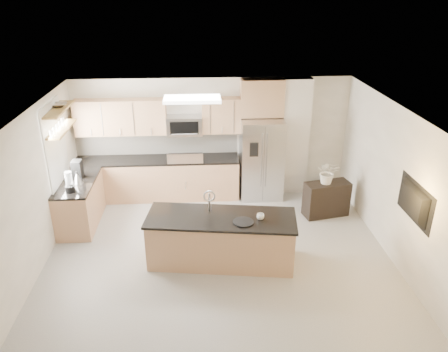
{
  "coord_description": "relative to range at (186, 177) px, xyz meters",
  "views": [
    {
      "loc": [
        -0.31,
        -5.96,
        4.44
      ],
      "look_at": [
        0.14,
        1.3,
        1.2
      ],
      "focal_mm": 35.0,
      "sensor_mm": 36.0,
      "label": 1
    }
  ],
  "objects": [
    {
      "name": "window",
      "position": [
        -2.38,
        -1.07,
        1.18
      ],
      "size": [
        0.04,
        1.15,
        1.65
      ],
      "color": "white",
      "rests_on": "wall_left"
    },
    {
      "name": "upper_cabinets",
      "position": [
        -0.7,
        0.16,
        1.35
      ],
      "size": [
        3.5,
        0.33,
        0.75
      ],
      "color": "tan",
      "rests_on": "wall_back"
    },
    {
      "name": "island",
      "position": [
        0.63,
        -2.54,
        -0.04
      ],
      "size": [
        2.59,
        1.24,
        1.29
      ],
      "rotation": [
        0.0,
        0.0,
        -0.14
      ],
      "color": "tan",
      "rests_on": "floor"
    },
    {
      "name": "flower_vase",
      "position": [
        2.86,
        -1.04,
        0.61
      ],
      "size": [
        0.74,
        0.67,
        0.72
      ],
      "primitive_type": "imported",
      "rotation": [
        0.0,
        0.0,
        -0.18
      ],
      "color": "silver",
      "rests_on": "credenza"
    },
    {
      "name": "left_counter",
      "position": [
        -2.07,
        -1.07,
        -0.01
      ],
      "size": [
        0.66,
        1.5,
        0.92
      ],
      "color": "tan",
      "rests_on": "floor"
    },
    {
      "name": "bowl",
      "position": [
        -2.25,
        -0.85,
        1.91
      ],
      "size": [
        0.4,
        0.4,
        0.09
      ],
      "primitive_type": "imported",
      "rotation": [
        0.0,
        0.0,
        0.11
      ],
      "color": "#B1B1B3",
      "rests_on": "shelf_upper"
    },
    {
      "name": "refrigerator",
      "position": [
        1.66,
        -0.05,
        0.42
      ],
      "size": [
        0.92,
        0.78,
        1.78
      ],
      "color": "#B1B1B3",
      "rests_on": "floor"
    },
    {
      "name": "shelf_upper",
      "position": [
        -2.25,
        -0.97,
        1.85
      ],
      "size": [
        0.3,
        1.2,
        0.04
      ],
      "primitive_type": "cube",
      "color": "olive",
      "rests_on": "wall_left"
    },
    {
      "name": "ceiling",
      "position": [
        0.6,
        -2.92,
        2.13
      ],
      "size": [
        6.0,
        6.5,
        0.02
      ],
      "primitive_type": "cube",
      "color": "white",
      "rests_on": "wall_back"
    },
    {
      "name": "partition_column",
      "position": [
        2.42,
        0.18,
        0.83
      ],
      "size": [
        0.6,
        0.3,
        2.6
      ],
      "primitive_type": "cube",
      "color": "silver",
      "rests_on": "floor"
    },
    {
      "name": "coffee_maker",
      "position": [
        -2.09,
        -0.88,
        0.61
      ],
      "size": [
        0.18,
        0.23,
        0.35
      ],
      "color": "black",
      "rests_on": "left_counter"
    },
    {
      "name": "platter",
      "position": [
        0.99,
        -2.75,
        0.4
      ],
      "size": [
        0.44,
        0.44,
        0.02
      ],
      "primitive_type": "cylinder",
      "rotation": [
        0.0,
        0.0,
        0.33
      ],
      "color": "black",
      "rests_on": "island"
    },
    {
      "name": "cup",
      "position": [
        1.28,
        -2.66,
        0.44
      ],
      "size": [
        0.13,
        0.13,
        0.1
      ],
      "primitive_type": "imported",
      "rotation": [
        0.0,
        0.0,
        0.0
      ],
      "color": "white",
      "rests_on": "island"
    },
    {
      "name": "blender",
      "position": [
        -2.07,
        -1.53,
        0.62
      ],
      "size": [
        0.17,
        0.17,
        0.4
      ],
      "color": "black",
      "rests_on": "left_counter"
    },
    {
      "name": "television",
      "position": [
        3.51,
        -3.12,
        0.88
      ],
      "size": [
        0.14,
        1.08,
        0.62
      ],
      "primitive_type": "imported",
      "rotation": [
        0.0,
        0.0,
        1.57
      ],
      "color": "black",
      "rests_on": "wall_right"
    },
    {
      "name": "wall_right",
      "position": [
        3.6,
        -2.92,
        0.83
      ],
      "size": [
        0.02,
        6.5,
        2.6
      ],
      "primitive_type": "cube",
      "color": "white",
      "rests_on": "floor"
    },
    {
      "name": "wall_left",
      "position": [
        -2.4,
        -2.92,
        0.83
      ],
      "size": [
        0.02,
        6.5,
        2.6
      ],
      "primitive_type": "cube",
      "color": "white",
      "rests_on": "floor"
    },
    {
      "name": "kettle",
      "position": [
        -2.02,
        -1.18,
        0.56
      ],
      "size": [
        0.2,
        0.2,
        0.25
      ],
      "color": "#B1B1B3",
      "rests_on": "left_counter"
    },
    {
      "name": "credenza",
      "position": [
        2.89,
        -1.04,
        -0.11
      ],
      "size": [
        0.97,
        0.56,
        0.73
      ],
      "primitive_type": "cube",
      "rotation": [
        0.0,
        0.0,
        0.21
      ],
      "color": "black",
      "rests_on": "floor"
    },
    {
      "name": "microwave",
      "position": [
        0.0,
        0.12,
        1.16
      ],
      "size": [
        0.76,
        0.4,
        0.4
      ],
      "color": "#B1B1B3",
      "rests_on": "upper_cabinets"
    },
    {
      "name": "floor",
      "position": [
        0.6,
        -2.92,
        -0.47
      ],
      "size": [
        6.5,
        6.5,
        0.0
      ],
      "primitive_type": "plane",
      "color": "#A7A69F",
      "rests_on": "ground"
    },
    {
      "name": "range",
      "position": [
        0.0,
        0.0,
        0.0
      ],
      "size": [
        0.76,
        0.64,
        1.14
      ],
      "color": "black",
      "rests_on": "floor"
    },
    {
      "name": "wall_back",
      "position": [
        0.6,
        0.33,
        0.83
      ],
      "size": [
        6.0,
        0.02,
        2.6
      ],
      "primitive_type": "cube",
      "color": "white",
      "rests_on": "floor"
    },
    {
      "name": "shelf_lower",
      "position": [
        -2.25,
        -0.97,
        1.48
      ],
      "size": [
        0.3,
        1.2,
        0.04
      ],
      "primitive_type": "cube",
      "color": "olive",
      "rests_on": "wall_left"
    },
    {
      "name": "back_counter",
      "position": [
        -0.63,
        0.01,
        -0.0
      ],
      "size": [
        3.55,
        0.66,
        1.44
      ],
      "color": "tan",
      "rests_on": "floor"
    },
    {
      "name": "ceiling_fixture",
      "position": [
        0.2,
        -1.32,
        2.09
      ],
      "size": [
        1.0,
        0.5,
        0.06
      ],
      "primitive_type": "cube",
      "color": "white",
      "rests_on": "ceiling"
    }
  ]
}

